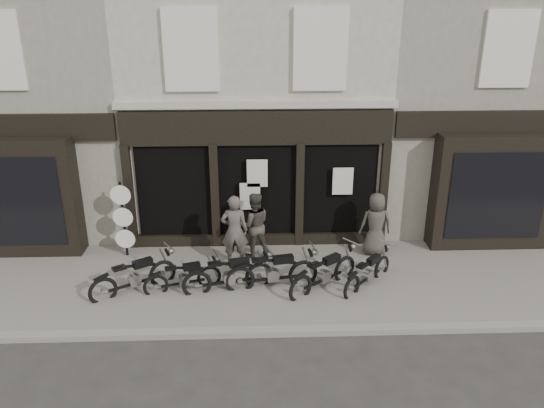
{
  "coord_description": "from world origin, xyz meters",
  "views": [
    {
      "loc": [
        -0.09,
        -10.62,
        6.57
      ],
      "look_at": [
        0.35,
        1.6,
        1.83
      ],
      "focal_mm": 35.0,
      "sensor_mm": 36.0,
      "label": 1
    }
  ],
  "objects_px": {
    "motorcycle_0": "(135,279)",
    "motorcycle_2": "(230,277)",
    "motorcycle_1": "(184,279)",
    "man_left": "(234,231)",
    "motorcycle_5": "(368,275)",
    "man_right": "(376,224)",
    "advert_sign_post": "(124,223)",
    "motorcycle_4": "(324,276)",
    "motorcycle_3": "(273,274)",
    "man_centre": "(254,225)"
  },
  "relations": [
    {
      "from": "man_left",
      "to": "advert_sign_post",
      "type": "bearing_deg",
      "value": -11.83
    },
    {
      "from": "motorcycle_3",
      "to": "man_left",
      "type": "height_order",
      "value": "man_left"
    },
    {
      "from": "motorcycle_1",
      "to": "motorcycle_3",
      "type": "xyz_separation_m",
      "value": [
        2.12,
        0.03,
        0.07
      ]
    },
    {
      "from": "motorcycle_4",
      "to": "motorcycle_5",
      "type": "xyz_separation_m",
      "value": [
        1.07,
        0.08,
        -0.04
      ]
    },
    {
      "from": "man_right",
      "to": "motorcycle_4",
      "type": "bearing_deg",
      "value": 46.15
    },
    {
      "from": "motorcycle_3",
      "to": "motorcycle_5",
      "type": "bearing_deg",
      "value": -9.61
    },
    {
      "from": "man_left",
      "to": "man_right",
      "type": "height_order",
      "value": "man_left"
    },
    {
      "from": "motorcycle_0",
      "to": "motorcycle_1",
      "type": "height_order",
      "value": "motorcycle_0"
    },
    {
      "from": "motorcycle_4",
      "to": "motorcycle_5",
      "type": "bearing_deg",
      "value": -33.53
    },
    {
      "from": "motorcycle_4",
      "to": "motorcycle_1",
      "type": "bearing_deg",
      "value": 141.38
    },
    {
      "from": "motorcycle_0",
      "to": "motorcycle_2",
      "type": "bearing_deg",
      "value": -33.61
    },
    {
      "from": "motorcycle_1",
      "to": "man_right",
      "type": "bearing_deg",
      "value": 0.98
    },
    {
      "from": "motorcycle_1",
      "to": "man_left",
      "type": "bearing_deg",
      "value": 27.11
    },
    {
      "from": "motorcycle_3",
      "to": "motorcycle_5",
      "type": "height_order",
      "value": "motorcycle_3"
    },
    {
      "from": "motorcycle_1",
      "to": "man_left",
      "type": "xyz_separation_m",
      "value": [
        1.19,
        1.18,
        0.71
      ]
    },
    {
      "from": "motorcycle_1",
      "to": "motorcycle_5",
      "type": "height_order",
      "value": "motorcycle_5"
    },
    {
      "from": "motorcycle_1",
      "to": "motorcycle_3",
      "type": "bearing_deg",
      "value": -16.94
    },
    {
      "from": "man_left",
      "to": "man_right",
      "type": "xyz_separation_m",
      "value": [
        3.74,
        0.5,
        -0.09
      ]
    },
    {
      "from": "motorcycle_5",
      "to": "man_right",
      "type": "bearing_deg",
      "value": 26.57
    },
    {
      "from": "motorcycle_5",
      "to": "motorcycle_0",
      "type": "bearing_deg",
      "value": 134.51
    },
    {
      "from": "man_centre",
      "to": "man_right",
      "type": "distance_m",
      "value": 3.24
    },
    {
      "from": "man_right",
      "to": "motorcycle_5",
      "type": "bearing_deg",
      "value": 71.52
    },
    {
      "from": "motorcycle_0",
      "to": "motorcycle_2",
      "type": "distance_m",
      "value": 2.24
    },
    {
      "from": "motorcycle_1",
      "to": "man_left",
      "type": "distance_m",
      "value": 1.82
    },
    {
      "from": "man_left",
      "to": "man_right",
      "type": "bearing_deg",
      "value": -172.5
    },
    {
      "from": "motorcycle_0",
      "to": "motorcycle_3",
      "type": "relative_size",
      "value": 0.84
    },
    {
      "from": "motorcycle_2",
      "to": "man_centre",
      "type": "xyz_separation_m",
      "value": [
        0.59,
        1.75,
        0.59
      ]
    },
    {
      "from": "man_right",
      "to": "advert_sign_post",
      "type": "bearing_deg",
      "value": -2.36
    },
    {
      "from": "motorcycle_0",
      "to": "man_centre",
      "type": "distance_m",
      "value": 3.37
    },
    {
      "from": "motorcycle_1",
      "to": "man_right",
      "type": "relative_size",
      "value": 1.05
    },
    {
      "from": "motorcycle_2",
      "to": "motorcycle_4",
      "type": "height_order",
      "value": "motorcycle_2"
    },
    {
      "from": "motorcycle_5",
      "to": "man_right",
      "type": "xyz_separation_m",
      "value": [
        0.51,
        1.64,
        0.61
      ]
    },
    {
      "from": "motorcycle_4",
      "to": "man_right",
      "type": "distance_m",
      "value": 2.41
    },
    {
      "from": "motorcycle_0",
      "to": "motorcycle_2",
      "type": "xyz_separation_m",
      "value": [
        2.24,
        -0.02,
        0.01
      ]
    },
    {
      "from": "motorcycle_1",
      "to": "man_right",
      "type": "distance_m",
      "value": 5.24
    },
    {
      "from": "motorcycle_2",
      "to": "man_left",
      "type": "height_order",
      "value": "man_left"
    },
    {
      "from": "man_right",
      "to": "advert_sign_post",
      "type": "height_order",
      "value": "advert_sign_post"
    },
    {
      "from": "motorcycle_5",
      "to": "man_centre",
      "type": "height_order",
      "value": "man_centre"
    },
    {
      "from": "motorcycle_5",
      "to": "advert_sign_post",
      "type": "height_order",
      "value": "advert_sign_post"
    },
    {
      "from": "man_left",
      "to": "advert_sign_post",
      "type": "height_order",
      "value": "advert_sign_post"
    },
    {
      "from": "motorcycle_2",
      "to": "man_centre",
      "type": "bearing_deg",
      "value": 57.45
    },
    {
      "from": "man_centre",
      "to": "man_left",
      "type": "bearing_deg",
      "value": 35.49
    },
    {
      "from": "motorcycle_0",
      "to": "motorcycle_4",
      "type": "bearing_deg",
      "value": -33.09
    },
    {
      "from": "motorcycle_0",
      "to": "man_centre",
      "type": "xyz_separation_m",
      "value": [
        2.83,
        1.73,
        0.6
      ]
    },
    {
      "from": "motorcycle_1",
      "to": "motorcycle_2",
      "type": "relative_size",
      "value": 0.84
    },
    {
      "from": "man_left",
      "to": "man_centre",
      "type": "bearing_deg",
      "value": -134.82
    },
    {
      "from": "motorcycle_3",
      "to": "advert_sign_post",
      "type": "xyz_separation_m",
      "value": [
        -3.87,
        1.76,
        0.64
      ]
    },
    {
      "from": "motorcycle_1",
      "to": "man_left",
      "type": "height_order",
      "value": "man_left"
    },
    {
      "from": "motorcycle_2",
      "to": "motorcycle_0",
      "type": "bearing_deg",
      "value": 165.59
    },
    {
      "from": "motorcycle_2",
      "to": "motorcycle_5",
      "type": "distance_m",
      "value": 3.33
    }
  ]
}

